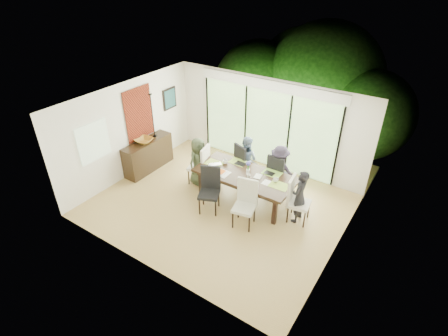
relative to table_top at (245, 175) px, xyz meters
The scene contains 62 objects.
floor 1.05m from the table_top, 125.28° to the right, with size 6.00×5.00×0.01m, color olive.
ceiling 2.07m from the table_top, 125.28° to the right, with size 6.00×5.00×0.01m, color white.
wall_back 2.05m from the table_top, 102.15° to the left, with size 6.00×0.02×2.70m, color white.
wall_front 3.18m from the table_top, 97.62° to the right, with size 6.00×0.02×2.70m, color beige.
wall_left 3.52m from the table_top, behind, with size 0.02×5.00×2.70m, color white.
wall_right 2.72m from the table_top, 12.71° to the right, with size 0.02×5.00×2.70m, color white.
glass_doors 1.98m from the table_top, 102.40° to the left, with size 4.20×0.02×2.30m, color #598C3F.
blinds_header 2.59m from the table_top, 102.46° to the left, with size 4.40×0.06×0.28m, color white.
mullion_a 3.17m from the table_top, 143.29° to the left, with size 0.05×0.04×2.30m, color black.
mullion_b 2.22m from the table_top, 120.73° to the left, with size 0.05×0.04×2.30m, color black.
mullion_c 1.95m from the table_top, 81.33° to the left, with size 0.05×0.04×2.30m, color black.
mullion_d 2.56m from the table_top, 48.03° to the left, with size 0.05×0.04×2.30m, color black.
side_window 3.90m from the table_top, 152.18° to the right, with size 0.02×0.90×1.00m, color #8CAD7F.
deck 2.96m from the table_top, 98.37° to the left, with size 6.00×1.80×0.10m, color brown.
rail_top 3.64m from the table_top, 96.54° to the left, with size 6.00×0.08×0.06m, color brown.
foliage_left 5.16m from the table_top, 115.63° to the left, with size 3.20×3.20×3.20m, color #14380F.
foliage_mid 5.32m from the table_top, 90.16° to the left, with size 4.00×4.00×4.00m, color #14380F.
foliage_right 4.79m from the table_top, 67.98° to the left, with size 2.80×2.80×2.80m, color #14380F.
foliage_far 6.06m from the table_top, 99.73° to the left, with size 3.60×3.60×3.60m, color #14380F.
table_top is the anchor object (origin of this frame).
table_apron 0.10m from the table_top, ahead, with size 2.34×0.96×0.11m, color black.
table_leg_fl 1.23m from the table_top, 158.29° to the right, with size 0.10×0.10×0.73m, color black.
table_leg_fr 1.23m from the table_top, 21.71° to the right, with size 0.10×0.10×0.73m, color black.
table_leg_bl 1.23m from the table_top, 158.29° to the left, with size 0.10×0.10×0.73m, color black.
table_leg_br 1.23m from the table_top, 21.71° to the left, with size 0.10×0.10×0.73m, color black.
chair_left_end 1.51m from the table_top, behind, with size 0.49×0.49×1.17m, color white, non-canonical shape.
chair_right_end 1.51m from the table_top, ahead, with size 0.49×0.49×1.17m, color silver, non-canonical shape.
chair_far_left 0.98m from the table_top, 117.90° to the left, with size 0.49×0.49×1.17m, color black, non-canonical shape.
chair_far_right 1.03m from the table_top, 57.09° to the left, with size 0.49×0.49×1.17m, color black, non-canonical shape.
chair_near_left 1.02m from the table_top, 119.89° to the right, with size 0.49×0.49×1.17m, color black, non-canonical shape.
chair_near_right 1.02m from the table_top, 60.11° to the right, with size 0.49×0.49×1.17m, color silver, non-canonical shape.
person_left_end 1.48m from the table_top, behind, with size 0.64×0.40×1.37m, color #3A452E.
person_right_end 1.48m from the table_top, ahead, with size 0.64×0.40×1.37m, color black.
person_far_left 0.95m from the table_top, 118.47° to the left, with size 0.64×0.40×1.37m, color #7087A2.
person_far_right 1.00m from the table_top, 56.47° to the left, with size 0.64×0.40×1.37m, color #282132.
placemat_left 0.95m from the table_top, behind, with size 0.47×0.34×0.01m, color #8EA43A.
placemat_right 0.95m from the table_top, ahead, with size 0.47×0.34×0.01m, color #96B641.
placemat_far_l 0.60m from the table_top, 138.37° to the left, with size 0.47×0.34×0.01m, color #97B641.
placemat_far_r 0.68m from the table_top, 36.03° to the left, with size 0.47×0.34×0.01m, color #84B540.
placemat_paper 0.63m from the table_top, 151.39° to the right, with size 0.47×0.34×0.01m, color white.
tablet_far_l 0.50m from the table_top, 135.00° to the left, with size 0.28×0.19×0.01m, color black.
tablet_far_r 0.61m from the table_top, 34.99° to the left, with size 0.25×0.18×0.01m, color black.
papers 0.70m from the table_top, ahead, with size 0.32×0.23×0.00m, color white.
platter_base 0.63m from the table_top, 151.39° to the right, with size 0.28×0.28×0.03m, color white.
platter_snacks 0.63m from the table_top, 151.39° to the right, with size 0.21×0.21×0.01m, color orange.
vase 0.12m from the table_top, 45.00° to the left, with size 0.08×0.08×0.13m, color silver.
hyacinth_stems 0.23m from the table_top, 45.00° to the left, with size 0.04×0.04×0.17m, color #337226.
hyacinth_blooms 0.34m from the table_top, 45.00° to the left, with size 0.12×0.12×0.12m, color #544EC5.
laptop 0.86m from the table_top, behind, with size 0.35×0.23×0.03m, color silver.
cup_a 0.72m from the table_top, 167.91° to the left, with size 0.13×0.13×0.10m, color white.
cup_b 0.20m from the table_top, 33.69° to the right, with size 0.11×0.11×0.10m, color white.
cup_c 0.81m from the table_top, ahead, with size 0.13×0.13×0.10m, color white.
book 0.26m from the table_top, 11.31° to the left, with size 0.17×0.24×0.02m, color white.
sideboard 3.20m from the table_top, behind, with size 0.46×1.64×0.92m, color black.
bowl 3.20m from the table_top, behind, with size 0.49×0.49×0.12m, color #9C6D22.
candlestick_base 3.18m from the table_top, behind, with size 0.10×0.10×0.04m, color black.
candlestick_shaft 3.28m from the table_top, behind, with size 0.02×0.02×1.28m, color black.
candlestick_pan 3.49m from the table_top, behind, with size 0.10×0.10×0.03m, color black.
candle 3.52m from the table_top, behind, with size 0.04×0.04×0.10m, color silver.
tapestry 3.52m from the table_top, behind, with size 0.02×1.00×1.50m, color #9B2C16.
art_frame 3.70m from the table_top, 161.77° to the left, with size 0.03×0.55×0.65m, color black.
art_canvas 3.68m from the table_top, 161.67° to the left, with size 0.01×0.45×0.55m, color #17444A.
Camera 1 is at (4.08, -5.88, 5.51)m, focal length 28.00 mm.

